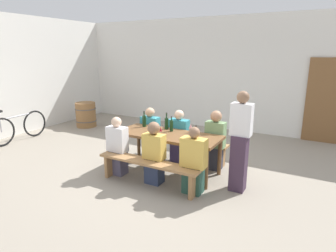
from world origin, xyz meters
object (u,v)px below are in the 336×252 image
object	(u,v)px
wine_glass_1	(151,126)
wine_glass_2	(160,129)
seated_guest_far_2	(215,141)
wine_bottle_1	(171,126)
tasting_table	(168,138)
bench_far	(184,144)
wine_barrel	(86,115)
seated_guest_far_1	(179,138)
wooden_door	(325,101)
standing_host	(240,143)
seated_guest_near_2	(193,163)
wine_glass_0	(198,132)
wine_bottle_0	(144,121)
seated_guest_near_1	(154,154)
wine_bottle_3	(167,123)
wine_glass_3	(191,126)
parked_bicycle_0	(19,127)
bench_near	(148,166)
seated_guest_near_0	(118,148)
seated_guest_far_0	(150,134)
wine_bottle_2	(196,137)

from	to	relation	value
wine_glass_1	wine_glass_2	xyz separation A→B (m)	(0.29, -0.13, 0.01)
seated_guest_far_2	wine_bottle_1	bearing A→B (deg)	-64.59
tasting_table	bench_far	bearing A→B (deg)	90.00
tasting_table	wine_barrel	xyz separation A→B (m)	(-3.85, 1.77, -0.30)
seated_guest_far_1	seated_guest_far_2	distance (m)	0.78
wooden_door	standing_host	xyz separation A→B (m)	(-1.12, -3.62, -0.24)
seated_guest_near_2	tasting_table	bearing A→B (deg)	54.59
standing_host	wine_glass_0	bearing A→B (deg)	-7.65
wine_bottle_0	seated_guest_near_1	bearing A→B (deg)	-47.54
wine_bottle_3	wine_glass_0	xyz separation A→B (m)	(0.79, -0.28, 0.00)
seated_guest_far_2	wine_glass_3	bearing A→B (deg)	-55.46
seated_guest_far_2	parked_bicycle_0	size ratio (longest dim) A/B	0.70
wine_bottle_0	wine_glass_3	bearing A→B (deg)	2.43
bench_near	wine_bottle_0	size ratio (longest dim) A/B	5.81
wine_barrel	parked_bicycle_0	bearing A→B (deg)	-102.22
wine_bottle_1	wine_glass_3	distance (m)	0.37
seated_guest_near_0	parked_bicycle_0	world-z (taller)	seated_guest_near_0
wine_glass_3	parked_bicycle_0	distance (m)	4.65
wine_glass_0	seated_guest_far_1	xyz separation A→B (m)	(-0.65, 0.54, -0.36)
seated_guest_near_1	tasting_table	bearing A→B (deg)	3.19
seated_guest_far_0	wine_bottle_3	bearing A→B (deg)	64.47
seated_guest_far_1	parked_bicycle_0	bearing A→B (deg)	-80.51
wine_glass_1	wine_glass_2	size ratio (longest dim) A/B	0.92
wine_glass_2	seated_guest_near_2	bearing A→B (deg)	-25.32
bench_far	wine_bottle_2	xyz separation A→B (m)	(0.68, -0.98, 0.51)
wine_bottle_3	seated_guest_near_1	distance (m)	0.92
wine_glass_2	seated_guest_near_0	size ratio (longest dim) A/B	0.14
tasting_table	seated_guest_far_0	size ratio (longest dim) A/B	1.82
wooden_door	wine_glass_3	bearing A→B (deg)	-123.62
wooden_door	parked_bicycle_0	xyz separation A→B (m)	(-6.76, -3.68, -0.68)
wine_bottle_0	wine_bottle_3	xyz separation A→B (m)	(0.49, 0.05, 0.00)
wine_glass_0	seated_guest_far_1	bearing A→B (deg)	140.03
wooden_door	wine_bottle_1	world-z (taller)	wooden_door
bench_near	wine_bottle_3	size ratio (longest dim) A/B	5.68
seated_guest_near_1	seated_guest_near_0	bearing A→B (deg)	90.00
wine_bottle_3	seated_guest_near_0	world-z (taller)	seated_guest_near_0
wine_bottle_0	wooden_door	bearing A→B (deg)	46.03
seated_guest_near_0	wine_bottle_2	bearing A→B (deg)	-79.82
wine_bottle_1	seated_guest_far_2	world-z (taller)	seated_guest_far_2
seated_guest_near_0	seated_guest_near_2	bearing A→B (deg)	-90.00
seated_guest_near_1	wine_barrel	xyz separation A→B (m)	(-3.88, 2.32, -0.16)
bench_far	wine_glass_1	bearing A→B (deg)	-117.97
wine_bottle_3	seated_guest_far_2	xyz separation A→B (m)	(0.92, 0.26, -0.31)
wooden_door	seated_guest_near_2	distance (m)	4.45
seated_guest_near_2	wine_glass_1	bearing A→B (deg)	64.91
wine_bottle_2	standing_host	bearing A→B (deg)	15.09
tasting_table	seated_guest_near_2	world-z (taller)	seated_guest_near_2
wine_glass_1	seated_guest_near_2	size ratio (longest dim) A/B	0.13
wine_bottle_0	seated_guest_near_2	xyz separation A→B (m)	(1.45, -0.78, -0.35)
wine_barrel	seated_guest_near_0	bearing A→B (deg)	-36.89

